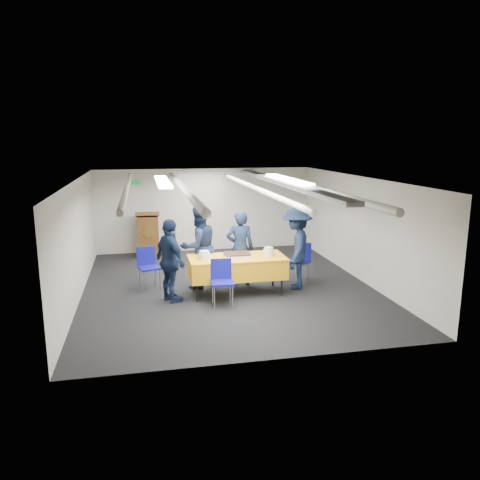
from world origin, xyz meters
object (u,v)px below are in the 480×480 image
object	(u,v)px
podium	(148,234)
sheet_cake	(237,255)
chair_left	(148,263)
sailor_b	(199,247)
chair_right	(300,257)
serving_table	(237,267)
sailor_a	(240,248)
sailor_d	(296,248)
chair_near	(222,277)
sailor_c	(170,261)

from	to	relation	value
podium	sheet_cake	bearing A→B (deg)	-64.48
chair_left	sailor_b	size ratio (longest dim) A/B	0.49
chair_right	sailor_b	bearing A→B (deg)	179.85
serving_table	sailor_a	world-z (taller)	sailor_a
serving_table	sailor_b	distance (m)	0.97
sailor_b	sailor_d	xyz separation A→B (m)	(1.99, -0.47, -0.02)
podium	chair_right	size ratio (longest dim) A/B	1.44
chair_left	sailor_a	distance (m)	1.98
chair_near	sailor_b	distance (m)	1.22
serving_table	podium	size ratio (longest dim) A/B	1.56
serving_table	sailor_b	world-z (taller)	sailor_b
podium	sailor_d	xyz separation A→B (m)	(3.00, -3.43, 0.25)
sheet_cake	chair_right	world-z (taller)	chair_right
podium	chair_near	size ratio (longest dim) A/B	1.44
podium	chair_right	distance (m)	4.40
chair_near	sailor_a	xyz separation A→B (m)	(0.59, 1.13, 0.28)
podium	chair_near	bearing A→B (deg)	-72.35
sheet_cake	chair_right	bearing A→B (deg)	21.41
chair_near	chair_right	xyz separation A→B (m)	(1.96, 1.13, 0.00)
sailor_a	sailor_c	xyz separation A→B (m)	(-1.53, -0.79, 0.00)
serving_table	chair_right	distance (m)	1.65
sheet_cake	chair_near	size ratio (longest dim) A/B	0.61
chair_left	chair_right	bearing A→B (deg)	-3.53
chair_left	sailor_d	size ratio (longest dim) A/B	0.50
sailor_a	podium	bearing A→B (deg)	-48.53
podium	sailor_c	distance (m)	3.78
sailor_d	sailor_c	bearing A→B (deg)	-59.92
podium	sailor_d	distance (m)	4.56
chair_left	sailor_a	xyz separation A→B (m)	(1.95, -0.20, 0.28)
sheet_cake	sailor_a	world-z (taller)	sailor_a
chair_right	sailor_c	size ratio (longest dim) A/B	0.53
sailor_c	sailor_d	xyz separation A→B (m)	(2.64, 0.32, 0.05)
podium	chair_right	world-z (taller)	podium
chair_near	sailor_b	xyz separation A→B (m)	(-0.29, 1.13, 0.35)
chair_near	chair_left	distance (m)	1.90
serving_table	sailor_b	size ratio (longest dim) A/B	1.10
sheet_cake	chair_near	world-z (taller)	chair_near
sheet_cake	sailor_d	size ratio (longest dim) A/B	0.31
sailor_c	podium	bearing A→B (deg)	-20.06
chair_left	sailor_c	xyz separation A→B (m)	(0.42, -0.99, 0.28)
sheet_cake	chair_left	size ratio (longest dim) A/B	0.61
chair_right	chair_near	bearing A→B (deg)	-150.10
serving_table	sailor_a	bearing A→B (deg)	72.26
serving_table	chair_left	distance (m)	1.93
serving_table	chair_left	xyz separation A→B (m)	(-1.76, 0.78, -0.03)
sheet_cake	sailor_c	distance (m)	1.35
chair_near	sailor_d	distance (m)	1.85
sheet_cake	chair_right	distance (m)	1.69
sailor_d	chair_near	bearing A→B (deg)	-45.74
sailor_c	serving_table	bearing A→B (deg)	-106.60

